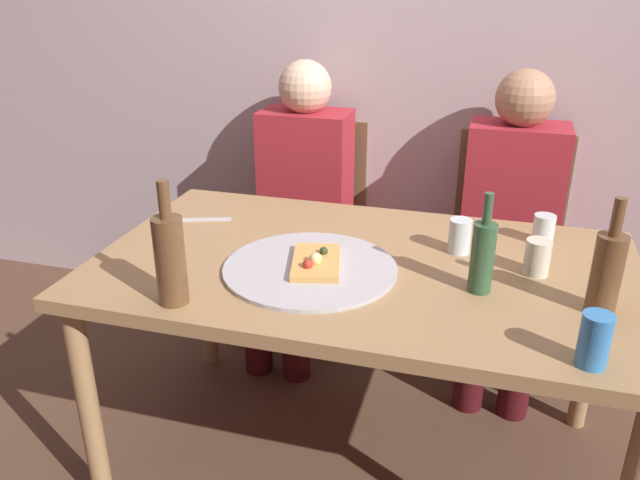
# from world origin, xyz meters

# --- Properties ---
(ground_plane) EXTENTS (8.00, 8.00, 0.00)m
(ground_plane) POSITION_xyz_m (0.00, 0.00, 0.00)
(ground_plane) COLOR #513828
(back_wall) EXTENTS (6.00, 0.10, 2.60)m
(back_wall) POSITION_xyz_m (0.00, 1.01, 1.30)
(back_wall) COLOR #B29EA3
(back_wall) RESTS_ON ground_plane
(dining_table) EXTENTS (1.54, 0.89, 0.72)m
(dining_table) POSITION_xyz_m (0.00, 0.00, 0.65)
(dining_table) COLOR #99754C
(dining_table) RESTS_ON ground_plane
(pizza_tray) EXTENTS (0.49, 0.49, 0.01)m
(pizza_tray) POSITION_xyz_m (-0.13, -0.09, 0.73)
(pizza_tray) COLOR #ADADB2
(pizza_tray) RESTS_ON dining_table
(pizza_slice_last) EXTENTS (0.18, 0.24, 0.05)m
(pizza_slice_last) POSITION_xyz_m (-0.12, -0.08, 0.75)
(pizza_slice_last) COLOR tan
(pizza_slice_last) RESTS_ON pizza_tray
(wine_bottle) EXTENTS (0.07, 0.07, 0.30)m
(wine_bottle) POSITION_xyz_m (0.62, -0.11, 0.83)
(wine_bottle) COLOR brown
(wine_bottle) RESTS_ON dining_table
(beer_bottle) EXTENTS (0.08, 0.08, 0.32)m
(beer_bottle) POSITION_xyz_m (-0.41, -0.36, 0.85)
(beer_bottle) COLOR brown
(beer_bottle) RESTS_ON dining_table
(water_bottle) EXTENTS (0.06, 0.06, 0.27)m
(water_bottle) POSITION_xyz_m (0.33, -0.08, 0.83)
(water_bottle) COLOR #2D5133
(water_bottle) RESTS_ON dining_table
(tumbler_near) EXTENTS (0.07, 0.07, 0.10)m
(tumbler_near) POSITION_xyz_m (0.25, 0.15, 0.77)
(tumbler_near) COLOR silver
(tumbler_near) RESTS_ON dining_table
(tumbler_far) EXTENTS (0.07, 0.07, 0.09)m
(tumbler_far) POSITION_xyz_m (0.50, 0.29, 0.77)
(tumbler_far) COLOR silver
(tumbler_far) RESTS_ON dining_table
(wine_glass) EXTENTS (0.07, 0.07, 0.10)m
(wine_glass) POSITION_xyz_m (0.47, 0.06, 0.77)
(wine_glass) COLOR beige
(wine_glass) RESTS_ON dining_table
(soda_can) EXTENTS (0.07, 0.07, 0.12)m
(soda_can) POSITION_xyz_m (0.57, -0.36, 0.78)
(soda_can) COLOR #337AC1
(soda_can) RESTS_ON dining_table
(table_knife) EXTENTS (0.21, 0.09, 0.01)m
(table_knife) POSITION_xyz_m (-0.60, 0.16, 0.73)
(table_knife) COLOR #B7B7BC
(table_knife) RESTS_ON dining_table
(chair_left) EXTENTS (0.44, 0.44, 0.90)m
(chair_left) POSITION_xyz_m (-0.42, 0.85, 0.51)
(chair_left) COLOR brown
(chair_left) RESTS_ON ground_plane
(chair_right) EXTENTS (0.44, 0.44, 0.90)m
(chair_right) POSITION_xyz_m (0.41, 0.85, 0.51)
(chair_right) COLOR brown
(chair_right) RESTS_ON ground_plane
(guest_in_sweater) EXTENTS (0.36, 0.56, 1.17)m
(guest_in_sweater) POSITION_xyz_m (-0.42, 0.69, 0.64)
(guest_in_sweater) COLOR maroon
(guest_in_sweater) RESTS_ON ground_plane
(guest_in_beanie) EXTENTS (0.36, 0.56, 1.17)m
(guest_in_beanie) POSITION_xyz_m (0.41, 0.69, 0.64)
(guest_in_beanie) COLOR maroon
(guest_in_beanie) RESTS_ON ground_plane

